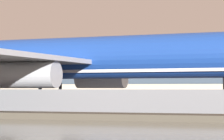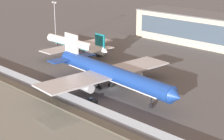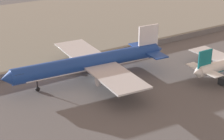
# 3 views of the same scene
# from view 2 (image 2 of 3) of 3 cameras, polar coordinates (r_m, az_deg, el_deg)

# --- Properties ---
(ground_plane) EXTENTS (500.00, 500.00, 0.00)m
(ground_plane) POSITION_cam_2_polar(r_m,az_deg,el_deg) (120.64, -0.07, -2.86)
(ground_plane) COLOR #565659
(shoreline_seawall) EXTENTS (320.00, 3.00, 0.50)m
(shoreline_seawall) POSITION_cam_2_polar(r_m,az_deg,el_deg) (108.04, -7.82, -5.38)
(shoreline_seawall) COLOR #474238
(shoreline_seawall) RESTS_ON ground
(perimeter_fence) EXTENTS (280.00, 0.10, 2.35)m
(perimeter_fence) POSITION_cam_2_polar(r_m,az_deg,el_deg) (110.24, -5.98, -4.32)
(perimeter_fence) COLOR slate
(perimeter_fence) RESTS_ON ground
(cargo_jet_blue) EXTENTS (55.23, 47.93, 15.15)m
(cargo_jet_blue) POSITION_cam_2_polar(r_m,az_deg,el_deg) (117.03, -0.33, -0.51)
(cargo_jet_blue) COLOR #193D93
(cargo_jet_blue) RESTS_ON ground
(passenger_jet_white_teal) EXTENTS (40.18, 34.46, 11.13)m
(passenger_jet_white_teal) POSITION_cam_2_polar(r_m,az_deg,el_deg) (161.57, -5.50, 3.92)
(passenger_jet_white_teal) COLOR white
(passenger_jet_white_teal) RESTS_ON ground
(baggage_tug) EXTENTS (3.43, 2.12, 1.80)m
(baggage_tug) POSITION_cam_2_polar(r_m,az_deg,el_deg) (108.73, -3.12, -4.77)
(baggage_tug) COLOR #1E2328
(baggage_tug) RESTS_ON ground
(ops_van) EXTENTS (3.56, 5.59, 2.48)m
(ops_van) POSITION_cam_2_polar(r_m,az_deg,el_deg) (158.42, -1.64, 2.61)
(ops_van) COLOR #1E2328
(ops_van) RESTS_ON ground
(apron_light_mast_apron_west) EXTENTS (3.20, 0.40, 20.20)m
(apron_light_mast_apron_west) POSITION_cam_2_polar(r_m,az_deg,el_deg) (179.38, -8.68, 7.48)
(apron_light_mast_apron_west) COLOR #93969B
(apron_light_mast_apron_west) RESTS_ON ground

